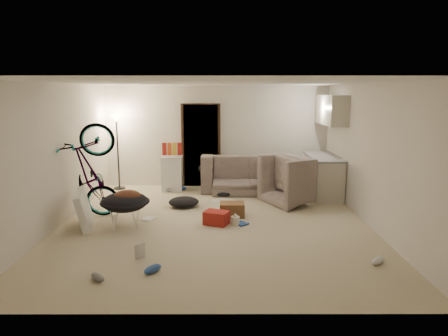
{
  "coord_description": "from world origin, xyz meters",
  "views": [
    {
      "loc": [
        0.16,
        -6.91,
        2.35
      ],
      "look_at": [
        0.17,
        0.6,
        0.91
      ],
      "focal_mm": 32.0,
      "sensor_mm": 36.0,
      "label": 1
    }
  ],
  "objects_px": {
    "armchair": "(301,184)",
    "mini_fridge": "(172,173)",
    "saucer_chair": "(125,206)",
    "drink_case_a": "(232,210)",
    "floor_lamp": "(117,136)",
    "juicer": "(235,220)",
    "bicycle": "(92,193)",
    "drink_case_b": "(216,218)",
    "kitchen_counter": "(323,177)",
    "tv_box": "(84,209)",
    "sofa": "(250,177)"
  },
  "relations": [
    {
      "from": "tv_box",
      "to": "juicer",
      "type": "xyz_separation_m",
      "value": [
        2.67,
        0.07,
        -0.23
      ]
    },
    {
      "from": "tv_box",
      "to": "juicer",
      "type": "relative_size",
      "value": 4.3
    },
    {
      "from": "armchair",
      "to": "floor_lamp",
      "type": "bearing_deg",
      "value": 47.91
    },
    {
      "from": "tv_box",
      "to": "floor_lamp",
      "type": "bearing_deg",
      "value": 77.1
    },
    {
      "from": "saucer_chair",
      "to": "drink_case_a",
      "type": "height_order",
      "value": "saucer_chair"
    },
    {
      "from": "sofa",
      "to": "drink_case_b",
      "type": "xyz_separation_m",
      "value": [
        -0.76,
        -2.49,
        -0.21
      ]
    },
    {
      "from": "bicycle",
      "to": "saucer_chair",
      "type": "relative_size",
      "value": 2.13
    },
    {
      "from": "drink_case_a",
      "to": "juicer",
      "type": "xyz_separation_m",
      "value": [
        0.05,
        -0.51,
        -0.04
      ]
    },
    {
      "from": "drink_case_b",
      "to": "juicer",
      "type": "xyz_separation_m",
      "value": [
        0.34,
        -0.05,
        -0.03
      ]
    },
    {
      "from": "drink_case_b",
      "to": "armchair",
      "type": "bearing_deg",
      "value": 62.08
    },
    {
      "from": "kitchen_counter",
      "to": "tv_box",
      "type": "relative_size",
      "value": 1.54
    },
    {
      "from": "kitchen_counter",
      "to": "juicer",
      "type": "height_order",
      "value": "kitchen_counter"
    },
    {
      "from": "bicycle",
      "to": "drink_case_a",
      "type": "xyz_separation_m",
      "value": [
        2.62,
        0.09,
        -0.35
      ]
    },
    {
      "from": "mini_fridge",
      "to": "juicer",
      "type": "xyz_separation_m",
      "value": [
        1.45,
        -2.64,
        -0.32
      ]
    },
    {
      "from": "kitchen_counter",
      "to": "mini_fridge",
      "type": "height_order",
      "value": "kitchen_counter"
    },
    {
      "from": "armchair",
      "to": "mini_fridge",
      "type": "distance_m",
      "value": 3.1
    },
    {
      "from": "bicycle",
      "to": "mini_fridge",
      "type": "distance_m",
      "value": 2.53
    },
    {
      "from": "floor_lamp",
      "to": "armchair",
      "type": "bearing_deg",
      "value": -15.38
    },
    {
      "from": "kitchen_counter",
      "to": "sofa",
      "type": "bearing_deg",
      "value": 164.66
    },
    {
      "from": "kitchen_counter",
      "to": "floor_lamp",
      "type": "bearing_deg",
      "value": 172.34
    },
    {
      "from": "drink_case_a",
      "to": "juicer",
      "type": "distance_m",
      "value": 0.51
    },
    {
      "from": "armchair",
      "to": "drink_case_b",
      "type": "xyz_separation_m",
      "value": [
        -1.8,
        -1.52,
        -0.26
      ]
    },
    {
      "from": "bicycle",
      "to": "armchair",
      "type": "bearing_deg",
      "value": -81.87
    },
    {
      "from": "kitchen_counter",
      "to": "bicycle",
      "type": "height_order",
      "value": "bicycle"
    },
    {
      "from": "sofa",
      "to": "mini_fridge",
      "type": "relative_size",
      "value": 2.77
    },
    {
      "from": "mini_fridge",
      "to": "drink_case_a",
      "type": "distance_m",
      "value": 2.57
    },
    {
      "from": "tv_box",
      "to": "drink_case_b",
      "type": "height_order",
      "value": "tv_box"
    },
    {
      "from": "kitchen_counter",
      "to": "saucer_chair",
      "type": "xyz_separation_m",
      "value": [
        -4.0,
        -2.13,
        -0.08
      ]
    },
    {
      "from": "drink_case_b",
      "to": "mini_fridge",
      "type": "bearing_deg",
      "value": 135.08
    },
    {
      "from": "drink_case_a",
      "to": "mini_fridge",
      "type": "bearing_deg",
      "value": 123.11
    },
    {
      "from": "tv_box",
      "to": "juicer",
      "type": "distance_m",
      "value": 2.68
    },
    {
      "from": "bicycle",
      "to": "drink_case_a",
      "type": "bearing_deg",
      "value": -95.51
    },
    {
      "from": "mini_fridge",
      "to": "drink_case_a",
      "type": "height_order",
      "value": "mini_fridge"
    },
    {
      "from": "kitchen_counter",
      "to": "drink_case_b",
      "type": "bearing_deg",
      "value": -139.63
    },
    {
      "from": "sofa",
      "to": "juicer",
      "type": "distance_m",
      "value": 2.58
    },
    {
      "from": "mini_fridge",
      "to": "tv_box",
      "type": "relative_size",
      "value": 0.85
    },
    {
      "from": "armchair",
      "to": "bicycle",
      "type": "height_order",
      "value": "bicycle"
    },
    {
      "from": "floor_lamp",
      "to": "drink_case_a",
      "type": "height_order",
      "value": "floor_lamp"
    },
    {
      "from": "saucer_chair",
      "to": "tv_box",
      "type": "height_order",
      "value": "tv_box"
    },
    {
      "from": "sofa",
      "to": "drink_case_a",
      "type": "relative_size",
      "value": 4.88
    },
    {
      "from": "mini_fridge",
      "to": "drink_case_a",
      "type": "xyz_separation_m",
      "value": [
        1.41,
        -2.13,
        -0.28
      ]
    },
    {
      "from": "floor_lamp",
      "to": "kitchen_counter",
      "type": "xyz_separation_m",
      "value": [
        4.83,
        -0.65,
        -0.87
      ]
    },
    {
      "from": "floor_lamp",
      "to": "juicer",
      "type": "relative_size",
      "value": 8.01
    },
    {
      "from": "sofa",
      "to": "drink_case_b",
      "type": "height_order",
      "value": "sofa"
    },
    {
      "from": "juicer",
      "to": "sofa",
      "type": "bearing_deg",
      "value": 80.62
    },
    {
      "from": "armchair",
      "to": "juicer",
      "type": "distance_m",
      "value": 2.16
    },
    {
      "from": "kitchen_counter",
      "to": "armchair",
      "type": "bearing_deg",
      "value": -139.53
    },
    {
      "from": "floor_lamp",
      "to": "saucer_chair",
      "type": "xyz_separation_m",
      "value": [
        0.83,
        -2.78,
        -0.94
      ]
    },
    {
      "from": "saucer_chair",
      "to": "tv_box",
      "type": "relative_size",
      "value": 0.89
    },
    {
      "from": "bicycle",
      "to": "drink_case_a",
      "type": "relative_size",
      "value": 3.92
    }
  ]
}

